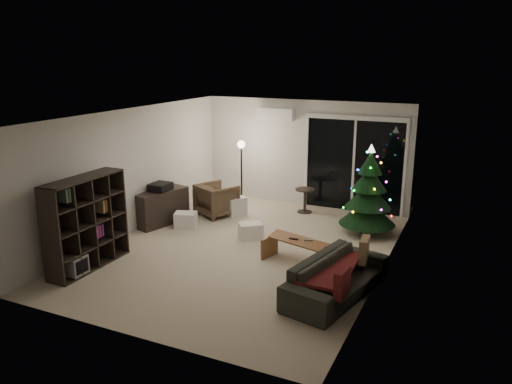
% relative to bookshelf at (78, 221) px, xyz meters
% --- Properties ---
extents(room, '(6.50, 7.51, 2.60)m').
position_rel_bookshelf_xyz_m(room, '(2.71, 3.28, 0.23)').
color(room, beige).
rests_on(room, ground).
extents(bookshelf, '(0.48, 1.59, 1.57)m').
position_rel_bookshelf_xyz_m(bookshelf, '(0.00, 0.00, 0.00)').
color(bookshelf, '#2A2521').
rests_on(bookshelf, floor).
extents(media_cabinet, '(0.75, 1.26, 0.74)m').
position_rel_bookshelf_xyz_m(media_cabinet, '(0.00, 2.38, -0.42)').
color(media_cabinet, '#2A2521').
rests_on(media_cabinet, floor).
extents(stereo, '(0.37, 0.44, 0.16)m').
position_rel_bookshelf_xyz_m(stereo, '(0.00, 2.38, 0.03)').
color(stereo, black).
rests_on(stereo, media_cabinet).
extents(armchair, '(1.04, 1.05, 0.72)m').
position_rel_bookshelf_xyz_m(armchair, '(0.77, 3.41, -0.42)').
color(armchair, brown).
rests_on(armchair, floor).
extents(ottoman, '(0.60, 0.60, 0.41)m').
position_rel_bookshelf_xyz_m(ottoman, '(1.09, 3.61, -0.58)').
color(ottoman, silver).
rests_on(ottoman, floor).
extents(cardboard_box_a, '(0.53, 0.47, 0.32)m').
position_rel_bookshelf_xyz_m(cardboard_box_a, '(0.58, 2.41, -0.63)').
color(cardboard_box_a, white).
rests_on(cardboard_box_a, floor).
extents(cardboard_box_b, '(0.55, 0.54, 0.31)m').
position_rel_bookshelf_xyz_m(cardboard_box_b, '(2.10, 2.38, -0.63)').
color(cardboard_box_b, white).
rests_on(cardboard_box_b, floor).
extents(side_table, '(0.53, 0.53, 0.56)m').
position_rel_bookshelf_xyz_m(side_table, '(2.50, 4.43, -0.51)').
color(side_table, '#2A2521').
rests_on(side_table, floor).
extents(floor_lamp, '(0.25, 0.25, 1.53)m').
position_rel_bookshelf_xyz_m(floor_lamp, '(1.02, 4.16, -0.02)').
color(floor_lamp, black).
rests_on(floor_lamp, floor).
extents(sofa, '(1.21, 2.15, 0.59)m').
position_rel_bookshelf_xyz_m(sofa, '(4.30, 0.74, -0.49)').
color(sofa, '#2B2E29').
rests_on(sofa, floor).
extents(sofa_throw, '(0.63, 1.46, 0.05)m').
position_rel_bookshelf_xyz_m(sofa_throw, '(4.20, 0.74, -0.36)').
color(sofa_throw, maroon).
rests_on(sofa_throw, sofa).
extents(cushion_a, '(0.15, 0.40, 0.39)m').
position_rel_bookshelf_xyz_m(cushion_a, '(4.55, 1.39, -0.25)').
color(cushion_a, '#9A7D5B').
rests_on(cushion_a, sofa).
extents(cushion_b, '(0.14, 0.40, 0.39)m').
position_rel_bookshelf_xyz_m(cushion_b, '(4.55, 0.09, -0.25)').
color(cushion_b, maroon).
rests_on(cushion_b, sofa).
extents(coffee_table, '(1.34, 0.78, 0.40)m').
position_rel_bookshelf_xyz_m(coffee_table, '(3.41, 1.68, -0.58)').
color(coffee_table, brown).
rests_on(coffee_table, floor).
extents(remote_a, '(0.16, 0.05, 0.02)m').
position_rel_bookshelf_xyz_m(remote_a, '(3.26, 1.68, -0.37)').
color(remote_a, black).
rests_on(remote_a, coffee_table).
extents(remote_b, '(0.15, 0.09, 0.02)m').
position_rel_bookshelf_xyz_m(remote_b, '(3.51, 1.73, -0.37)').
color(remote_b, slate).
rests_on(remote_b, coffee_table).
extents(christmas_tree, '(1.28, 1.28, 1.83)m').
position_rel_bookshelf_xyz_m(christmas_tree, '(4.11, 3.62, 0.13)').
color(christmas_tree, black).
rests_on(christmas_tree, floor).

